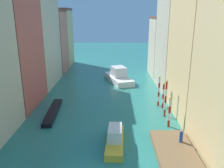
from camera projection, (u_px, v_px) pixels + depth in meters
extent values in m
plane|color=#28756B|center=(105.00, 91.00, 41.72)|extent=(154.00, 154.00, 0.00)
cube|color=#B25147|center=(9.00, 49.00, 33.20)|extent=(6.97, 10.21, 17.13)
cube|color=#BCB299|center=(35.00, 39.00, 43.86)|extent=(6.97, 12.00, 17.70)
cube|color=#C6705B|center=(50.00, 43.00, 54.43)|extent=(6.97, 7.85, 13.96)
cube|color=brown|center=(48.00, 10.00, 52.33)|extent=(7.11, 8.01, 0.69)
cube|color=#DBB77A|center=(58.00, 38.00, 62.06)|extent=(6.97, 7.93, 14.43)
cube|color=brown|center=(56.00, 9.00, 59.91)|extent=(7.11, 8.09, 0.55)
cube|color=#DBB77A|center=(205.00, 38.00, 29.66)|extent=(6.97, 11.18, 20.93)
cube|color=#BCB299|center=(181.00, 35.00, 40.61)|extent=(6.97, 10.68, 19.59)
cube|color=#BCB299|center=(167.00, 48.00, 51.36)|extent=(6.97, 9.07, 12.53)
cube|color=brown|center=(169.00, 17.00, 49.50)|extent=(7.11, 9.25, 0.46)
cube|color=brown|center=(175.00, 151.00, 22.89)|extent=(3.86, 7.65, 0.55)
cylinder|color=#234C93|center=(181.00, 137.00, 23.91)|extent=(0.36, 0.36, 1.14)
sphere|color=tan|center=(182.00, 131.00, 23.71)|extent=(0.26, 0.26, 0.26)
cylinder|color=red|center=(169.00, 123.00, 28.41)|extent=(0.29, 0.29, 0.90)
cylinder|color=white|center=(169.00, 117.00, 28.16)|extent=(0.29, 0.29, 0.90)
cylinder|color=red|center=(170.00, 110.00, 27.90)|extent=(0.29, 0.29, 0.90)
cylinder|color=white|center=(170.00, 103.00, 27.64)|extent=(0.29, 0.29, 0.90)
sphere|color=gold|center=(170.00, 98.00, 27.48)|extent=(0.32, 0.32, 0.32)
cylinder|color=red|center=(165.00, 113.00, 31.36)|extent=(0.27, 0.27, 0.97)
cylinder|color=white|center=(165.00, 106.00, 31.08)|extent=(0.27, 0.27, 0.97)
cylinder|color=red|center=(166.00, 99.00, 30.80)|extent=(0.27, 0.27, 0.97)
cylinder|color=white|center=(166.00, 93.00, 30.52)|extent=(0.27, 0.27, 0.97)
cylinder|color=red|center=(167.00, 86.00, 30.25)|extent=(0.27, 0.27, 0.97)
sphere|color=gold|center=(167.00, 81.00, 30.08)|extent=(0.30, 0.30, 0.30)
cylinder|color=red|center=(163.00, 106.00, 34.20)|extent=(0.27, 0.27, 0.72)
cylinder|color=white|center=(163.00, 101.00, 33.99)|extent=(0.27, 0.27, 0.72)
cylinder|color=red|center=(163.00, 96.00, 33.78)|extent=(0.27, 0.27, 0.72)
cylinder|color=white|center=(163.00, 92.00, 33.58)|extent=(0.27, 0.27, 0.72)
cylinder|color=red|center=(164.00, 87.00, 33.37)|extent=(0.27, 0.27, 0.72)
sphere|color=gold|center=(164.00, 84.00, 33.23)|extent=(0.30, 0.30, 0.30)
cylinder|color=red|center=(158.00, 103.00, 35.06)|extent=(0.30, 0.30, 0.72)
cylinder|color=white|center=(158.00, 99.00, 34.85)|extent=(0.30, 0.30, 0.72)
cylinder|color=red|center=(159.00, 94.00, 34.64)|extent=(0.30, 0.30, 0.72)
cylinder|color=white|center=(159.00, 90.00, 34.43)|extent=(0.30, 0.30, 0.72)
cylinder|color=red|center=(159.00, 85.00, 34.23)|extent=(0.30, 0.30, 0.72)
cylinder|color=white|center=(160.00, 81.00, 34.02)|extent=(0.30, 0.30, 0.72)
sphere|color=gold|center=(160.00, 77.00, 33.88)|extent=(0.33, 0.33, 0.33)
cube|color=white|center=(119.00, 79.00, 47.82)|extent=(6.23, 9.91, 1.12)
cube|color=silver|center=(119.00, 72.00, 47.37)|extent=(3.47, 4.01, 1.97)
cube|color=black|center=(53.00, 112.00, 32.19)|extent=(1.83, 8.89, 0.55)
cube|color=gold|center=(115.00, 142.00, 24.45)|extent=(2.04, 6.37, 0.74)
cube|color=silver|center=(115.00, 133.00, 24.16)|extent=(1.52, 2.66, 1.30)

